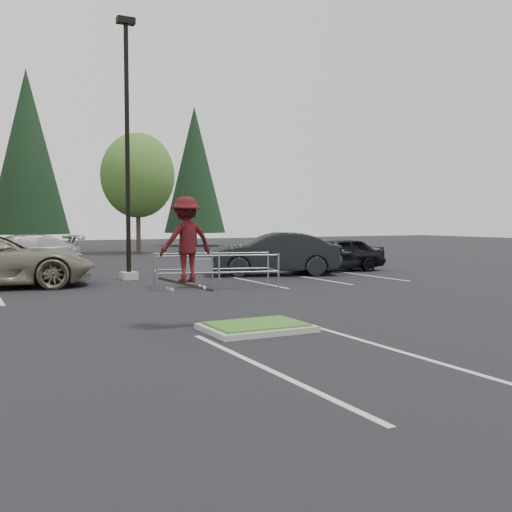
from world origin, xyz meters
name	(u,v)px	position (x,y,z in m)	size (l,w,h in m)	color
ground	(256,330)	(0.00, 0.00, 0.00)	(120.00, 120.00, 0.00)	black
grass_median	(256,327)	(0.00, 0.00, 0.08)	(2.20, 1.60, 0.16)	#98948E
stall_lines	(121,300)	(-1.35, 6.02, 0.00)	(22.62, 17.60, 0.01)	beige
light_pole	(128,163)	(0.50, 12.00, 4.56)	(0.70, 0.60, 10.12)	#98948E
decid_c	(138,178)	(5.99, 29.83, 5.25)	(5.12, 5.12, 8.38)	#38281C
conif_b	(27,152)	(0.00, 40.50, 7.85)	(6.38, 6.38, 14.50)	#38281C
conif_c	(195,170)	(14.00, 39.50, 6.85)	(5.50, 5.50, 12.50)	#38281C
cart_corral	(202,266)	(2.04, 8.12, 0.75)	(4.45, 2.48, 1.20)	gray
skateboarder	(186,240)	(-1.20, 1.00, 1.91)	(1.28, 0.84, 2.09)	black
car_r_charc	(274,254)	(6.50, 11.06, 0.91)	(1.92, 5.50, 1.81)	black
car_r_black	(336,254)	(10.00, 11.50, 0.78)	(1.84, 4.56, 1.56)	black
car_far_silver	(18,253)	(-3.00, 18.00, 0.84)	(2.34, 5.77, 1.67)	#A7A7A2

